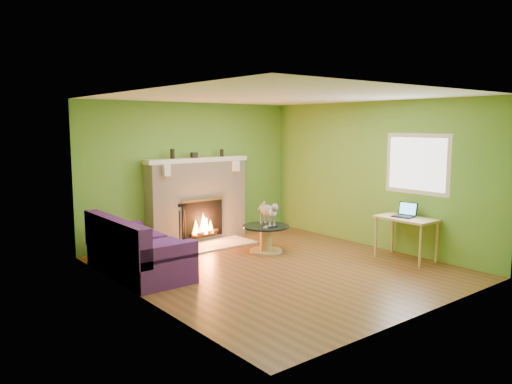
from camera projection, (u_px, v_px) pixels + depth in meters
floor at (278, 267)px, 7.70m from camera, size 5.00×5.00×0.00m
ceiling at (279, 97)px, 7.36m from camera, size 5.00×5.00×0.00m
wall_back at (192, 172)px, 9.47m from camera, size 5.00×0.00×5.00m
wall_front at (424, 204)px, 5.59m from camera, size 5.00×0.00×5.00m
wall_left at (140, 197)px, 6.14m from camera, size 0.00×5.00×5.00m
wall_right at (373, 175)px, 8.92m from camera, size 0.00×5.00×5.00m
window_frame at (417, 164)px, 8.18m from camera, size 0.00×1.20×1.20m
window_pane at (417, 164)px, 8.17m from camera, size 0.00×1.06×1.06m
fireplace at (197, 200)px, 9.39m from camera, size 2.10×0.46×1.58m
hearth at (213, 245)px, 9.10m from camera, size 1.50×0.75×0.03m
mantel at (197, 160)px, 9.28m from camera, size 2.10×0.28×0.08m
sofa at (135, 252)px, 7.33m from camera, size 0.88×1.93×0.86m
coffee_table at (266, 237)px, 8.63m from camera, size 0.81×0.81×0.46m
desk at (406, 223)px, 8.10m from camera, size 0.55×0.94×0.70m
cat at (268, 213)px, 8.66m from camera, size 0.38×0.70×0.41m
remote_silver at (266, 227)px, 8.45m from camera, size 0.17×0.13×0.02m
remote_black at (274, 227)px, 8.47m from camera, size 0.16×0.05×0.02m
laptop at (403, 210)px, 8.09m from camera, size 0.33×0.36×0.24m
fire_tools at (183, 225)px, 8.83m from camera, size 0.21×0.21×0.78m
mantel_vase_left at (172, 154)px, 8.97m from camera, size 0.08×0.08×0.18m
mantel_vase_right at (222, 153)px, 9.64m from camera, size 0.07×0.07×0.14m
mantel_box at (194, 155)px, 9.26m from camera, size 0.12×0.08×0.10m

